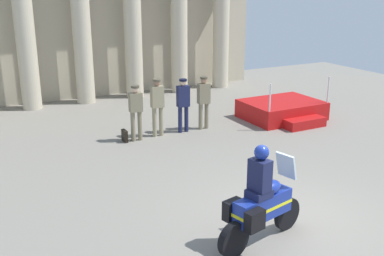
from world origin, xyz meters
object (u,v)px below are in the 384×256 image
(reviewing_stand, at_px, (283,110))
(motorcycle_with_rider, at_px, (260,204))
(briefcase_on_ground, at_px, (125,136))
(officer_in_row_0, at_px, (136,108))
(officer_in_row_3, at_px, (204,98))
(officer_in_row_2, at_px, (183,101))
(officer_in_row_1, at_px, (157,103))

(reviewing_stand, relative_size, motorcycle_with_rider, 1.25)
(reviewing_stand, distance_m, briefcase_on_ground, 5.70)
(officer_in_row_0, height_order, officer_in_row_3, officer_in_row_3)
(officer_in_row_2, distance_m, briefcase_on_ground, 2.14)
(officer_in_row_2, bearing_deg, officer_in_row_1, 3.66)
(officer_in_row_3, bearing_deg, officer_in_row_0, 6.07)
(officer_in_row_0, height_order, motorcycle_with_rider, motorcycle_with_rider)
(officer_in_row_0, distance_m, officer_in_row_1, 0.75)
(officer_in_row_3, bearing_deg, briefcase_on_ground, 4.37)
(reviewing_stand, bearing_deg, officer_in_row_3, 174.48)
(officer_in_row_2, height_order, briefcase_on_ground, officer_in_row_2)
(officer_in_row_3, xyz_separation_m, motorcycle_with_rider, (-2.49, -6.53, -0.21))
(briefcase_on_ground, bearing_deg, motorcycle_with_rider, -88.14)
(officer_in_row_0, distance_m, officer_in_row_2, 1.61)
(officer_in_row_2, height_order, motorcycle_with_rider, motorcycle_with_rider)
(officer_in_row_3, height_order, motorcycle_with_rider, motorcycle_with_rider)
(officer_in_row_1, bearing_deg, reviewing_stand, -179.97)
(officer_in_row_0, height_order, briefcase_on_ground, officer_in_row_0)
(officer_in_row_0, xyz_separation_m, officer_in_row_2, (1.61, 0.10, 0.01))
(officer_in_row_3, distance_m, briefcase_on_ground, 2.83)
(officer_in_row_1, relative_size, motorcycle_with_rider, 0.87)
(officer_in_row_1, xyz_separation_m, officer_in_row_2, (0.88, 0.00, -0.05))
(officer_in_row_2, relative_size, motorcycle_with_rider, 0.83)
(officer_in_row_2, xyz_separation_m, officer_in_row_3, (0.73, 0.00, 0.00))
(officer_in_row_2, bearing_deg, briefcase_on_ground, 4.60)
(officer_in_row_0, xyz_separation_m, officer_in_row_1, (0.74, 0.10, 0.06))
(officer_in_row_3, xyz_separation_m, briefcase_on_ground, (-2.70, -0.04, -0.83))
(reviewing_stand, xyz_separation_m, officer_in_row_0, (-5.33, 0.19, 0.69))
(reviewing_stand, xyz_separation_m, officer_in_row_2, (-3.72, 0.29, 0.70))
(briefcase_on_ground, bearing_deg, officer_in_row_2, 1.01)
(reviewing_stand, relative_size, briefcase_on_ground, 7.19)
(officer_in_row_1, distance_m, officer_in_row_2, 0.88)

